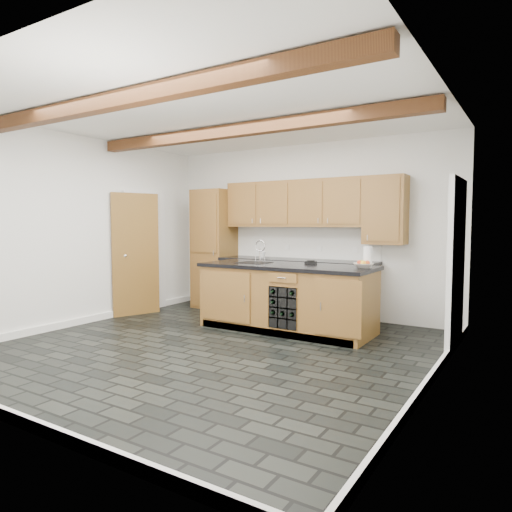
{
  "coord_description": "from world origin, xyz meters",
  "views": [
    {
      "loc": [
        3.3,
        -4.34,
        1.5
      ],
      "look_at": [
        0.1,
        0.8,
        1.07
      ],
      "focal_mm": 32.0,
      "sensor_mm": 36.0,
      "label": 1
    }
  ],
  "objects_px": {
    "paper_towel": "(368,257)",
    "island": "(287,297)",
    "kitchen_scale": "(311,262)",
    "fruit_bowl": "(363,266)"
  },
  "relations": [
    {
      "from": "paper_towel",
      "to": "island",
      "type": "bearing_deg",
      "value": -173.03
    },
    {
      "from": "island",
      "to": "fruit_bowl",
      "type": "distance_m",
      "value": 1.19
    },
    {
      "from": "island",
      "to": "kitchen_scale",
      "type": "distance_m",
      "value": 0.61
    },
    {
      "from": "fruit_bowl",
      "to": "paper_towel",
      "type": "relative_size",
      "value": 0.95
    },
    {
      "from": "island",
      "to": "fruit_bowl",
      "type": "height_order",
      "value": "fruit_bowl"
    },
    {
      "from": "island",
      "to": "fruit_bowl",
      "type": "relative_size",
      "value": 9.44
    },
    {
      "from": "paper_towel",
      "to": "kitchen_scale",
      "type": "bearing_deg",
      "value": 171.35
    },
    {
      "from": "island",
      "to": "paper_towel",
      "type": "xyz_separation_m",
      "value": [
        1.11,
        0.14,
        0.6
      ]
    },
    {
      "from": "island",
      "to": "fruit_bowl",
      "type": "xyz_separation_m",
      "value": [
        1.07,
        0.09,
        0.5
      ]
    },
    {
      "from": "kitchen_scale",
      "to": "fruit_bowl",
      "type": "relative_size",
      "value": 0.7
    }
  ]
}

